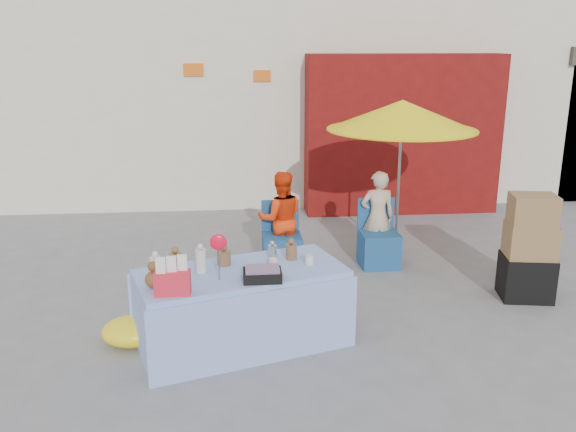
{
  "coord_description": "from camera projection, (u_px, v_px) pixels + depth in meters",
  "views": [
    {
      "loc": [
        -0.6,
        -5.63,
        2.82
      ],
      "look_at": [
        -0.03,
        0.6,
        1.0
      ],
      "focal_mm": 38.0,
      "sensor_mm": 36.0,
      "label": 1
    }
  ],
  "objects": [
    {
      "name": "vendor_orange",
      "position": [
        281.0,
        219.0,
        7.76
      ],
      "size": [
        0.61,
        0.48,
        1.24
      ],
      "primitive_type": "imported",
      "rotation": [
        0.0,
        0.0,
        3.17
      ],
      "color": "#F9370D",
      "rests_on": "ground"
    },
    {
      "name": "backdrop",
      "position": [
        284.0,
        25.0,
        12.59
      ],
      "size": [
        14.0,
        8.0,
        7.8
      ],
      "color": "silver",
      "rests_on": "ground"
    },
    {
      "name": "box_stack",
      "position": [
        529.0,
        251.0,
        6.76
      ],
      "size": [
        0.61,
        0.53,
        1.21
      ],
      "rotation": [
        0.0,
        0.0,
        -0.17
      ],
      "color": "black",
      "rests_on": "ground"
    },
    {
      "name": "tarp_bundle",
      "position": [
        133.0,
        331.0,
        5.83
      ],
      "size": [
        0.71,
        0.63,
        0.27
      ],
      "primitive_type": "ellipsoid",
      "rotation": [
        0.0,
        0.0,
        -0.29
      ],
      "color": "yellow",
      "rests_on": "ground"
    },
    {
      "name": "vendor_beige",
      "position": [
        377.0,
        217.0,
        7.87
      ],
      "size": [
        0.45,
        0.3,
        1.22
      ],
      "primitive_type": "imported",
      "rotation": [
        0.0,
        0.0,
        3.17
      ],
      "color": "#CAAC8F",
      "rests_on": "ground"
    },
    {
      "name": "umbrella",
      "position": [
        402.0,
        116.0,
        7.68
      ],
      "size": [
        1.9,
        1.9,
        2.09
      ],
      "color": "gray",
      "rests_on": "ground"
    },
    {
      "name": "ground",
      "position": [
        296.0,
        326.0,
        6.23
      ],
      "size": [
        80.0,
        80.0,
        0.0
      ],
      "primitive_type": "plane",
      "color": "slate",
      "rests_on": "ground"
    },
    {
      "name": "market_table",
      "position": [
        241.0,
        307.0,
        5.76
      ],
      "size": [
        2.15,
        1.47,
        1.19
      ],
      "rotation": [
        0.0,
        0.0,
        0.31
      ],
      "color": "#8FACE5",
      "rests_on": "ground"
    },
    {
      "name": "chair_right",
      "position": [
        379.0,
        246.0,
        7.84
      ],
      "size": [
        0.49,
        0.48,
        0.85
      ],
      "rotation": [
        0.0,
        0.0,
        0.03
      ],
      "color": "navy",
      "rests_on": "ground"
    },
    {
      "name": "chair_left",
      "position": [
        282.0,
        249.0,
        7.73
      ],
      "size": [
        0.49,
        0.48,
        0.85
      ],
      "rotation": [
        0.0,
        0.0,
        0.03
      ],
      "color": "navy",
      "rests_on": "ground"
    }
  ]
}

